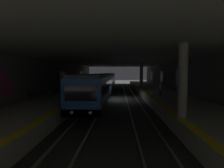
% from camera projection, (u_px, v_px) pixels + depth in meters
% --- Properties ---
extents(ground_plane, '(120.00, 120.00, 0.00)m').
position_uv_depth(ground_plane, '(116.00, 99.00, 24.04)').
color(ground_plane, '#2D302D').
extents(track_left, '(60.00, 1.53, 0.16)m').
position_uv_depth(track_left, '(131.00, 99.00, 23.94)').
color(track_left, gray).
rests_on(track_left, ground).
extents(track_right, '(60.00, 1.53, 0.16)m').
position_uv_depth(track_right, '(101.00, 99.00, 24.13)').
color(track_right, gray).
rests_on(track_right, ground).
extents(platform_left, '(60.00, 5.30, 1.06)m').
position_uv_depth(platform_left, '(162.00, 96.00, 23.73)').
color(platform_left, '#B7B2A8').
rests_on(platform_left, ground).
extents(platform_right, '(60.00, 5.30, 1.06)m').
position_uv_depth(platform_right, '(71.00, 95.00, 24.29)').
color(platform_right, '#B7B2A8').
rests_on(platform_right, ground).
extents(wall_left, '(60.00, 0.56, 5.60)m').
position_uv_depth(wall_left, '(183.00, 80.00, 23.49)').
color(wall_left, slate).
rests_on(wall_left, ground).
extents(wall_right, '(60.00, 0.56, 5.60)m').
position_uv_depth(wall_right, '(51.00, 80.00, 24.28)').
color(wall_right, slate).
rests_on(wall_right, ground).
extents(ceiling_slab, '(60.00, 19.40, 0.40)m').
position_uv_depth(ceiling_slab, '(116.00, 59.00, 23.64)').
color(ceiling_slab, '#ADAAA3').
rests_on(ceiling_slab, wall_left).
extents(pillar_near, '(0.56, 0.56, 4.55)m').
position_uv_depth(pillar_near, '(183.00, 81.00, 10.26)').
color(pillar_near, gray).
rests_on(pillar_near, platform_left).
extents(pillar_far, '(0.56, 0.56, 4.55)m').
position_uv_depth(pillar_far, '(141.00, 75.00, 29.40)').
color(pillar_far, gray).
rests_on(pillar_far, platform_left).
extents(metro_train, '(38.90, 2.83, 3.49)m').
position_uv_depth(metro_train, '(105.00, 82.00, 30.92)').
color(metro_train, '#19569E').
rests_on(metro_train, track_right).
extents(bench_left_near, '(1.70, 0.47, 0.86)m').
position_uv_depth(bench_left_near, '(175.00, 88.00, 24.40)').
color(bench_left_near, '#262628').
rests_on(bench_left_near, platform_left).
extents(bench_left_mid, '(1.70, 0.47, 0.86)m').
position_uv_depth(bench_left_mid, '(170.00, 87.00, 26.59)').
color(bench_left_mid, '#262628').
rests_on(bench_left_mid, platform_left).
extents(bench_left_far, '(1.70, 0.47, 0.86)m').
position_uv_depth(bench_left_far, '(162.00, 84.00, 31.68)').
color(bench_left_far, '#262628').
rests_on(bench_left_far, platform_left).
extents(bench_right_near, '(1.70, 0.47, 0.86)m').
position_uv_depth(bench_right_near, '(33.00, 94.00, 17.53)').
color(bench_right_near, '#262628').
rests_on(bench_right_near, platform_right).
extents(bench_right_mid, '(1.70, 0.47, 0.86)m').
position_uv_depth(bench_right_mid, '(55.00, 89.00, 23.37)').
color(bench_right_mid, '#262628').
rests_on(bench_right_mid, platform_right).
extents(bench_right_far, '(1.70, 0.47, 0.86)m').
position_uv_depth(bench_right_far, '(80.00, 82.00, 38.28)').
color(bench_right_far, '#262628').
rests_on(bench_right_far, platform_right).
extents(person_waiting_near, '(0.60, 0.22, 1.61)m').
position_uv_depth(person_waiting_near, '(81.00, 81.00, 37.53)').
color(person_waiting_near, '#373737').
rests_on(person_waiting_near, platform_right).
extents(person_walking_mid, '(0.60, 0.22, 1.61)m').
position_uv_depth(person_walking_mid, '(80.00, 83.00, 29.27)').
color(person_walking_mid, '#3B3B3B').
rests_on(person_walking_mid, platform_right).
extents(person_standing_far, '(0.60, 0.22, 1.55)m').
position_uv_depth(person_standing_far, '(82.00, 83.00, 31.99)').
color(person_standing_far, '#282828').
rests_on(person_standing_far, platform_right).
extents(person_boarding, '(0.60, 0.23, 1.67)m').
position_uv_depth(person_boarding, '(160.00, 89.00, 19.59)').
color(person_boarding, black).
rests_on(person_boarding, platform_left).
extents(backpack_on_floor, '(0.30, 0.20, 0.40)m').
position_uv_depth(backpack_on_floor, '(183.00, 98.00, 17.14)').
color(backpack_on_floor, maroon).
rests_on(backpack_on_floor, platform_left).
extents(trash_bin, '(0.44, 0.44, 0.85)m').
position_uv_depth(trash_bin, '(50.00, 92.00, 19.91)').
color(trash_bin, '#595B5E').
rests_on(trash_bin, platform_right).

